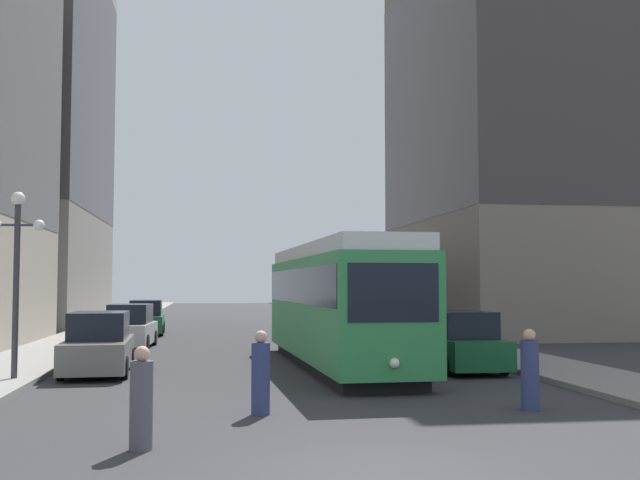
{
  "coord_description": "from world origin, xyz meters",
  "views": [
    {
      "loc": [
        -2.31,
        -10.37,
        2.62
      ],
      "look_at": [
        0.55,
        8.72,
        3.77
      ],
      "focal_mm": 42.62,
      "sensor_mm": 36.0,
      "label": 1
    }
  ],
  "objects_px": {
    "parked_car_left_near": "(130,328)",
    "parked_car_left_mid": "(146,319)",
    "parked_car_left_far": "(99,345)",
    "pedestrian_on_sidewalk": "(530,372)",
    "pedestrian_crossing_near": "(141,401)",
    "lamp_post_left_near": "(17,254)",
    "pedestrian_crossing_far": "(261,375)",
    "parked_car_right_far": "(460,343)",
    "transit_bus": "(365,299)",
    "streetcar": "(337,301)"
  },
  "relations": [
    {
      "from": "streetcar",
      "to": "pedestrian_crossing_far",
      "type": "relative_size",
      "value": 7.99
    },
    {
      "from": "lamp_post_left_near",
      "to": "pedestrian_crossing_far",
      "type": "bearing_deg",
      "value": -43.32
    },
    {
      "from": "streetcar",
      "to": "parked_car_left_near",
      "type": "distance_m",
      "value": 11.32
    },
    {
      "from": "streetcar",
      "to": "parked_car_right_far",
      "type": "distance_m",
      "value": 4.09
    },
    {
      "from": "parked_car_left_far",
      "to": "lamp_post_left_near",
      "type": "distance_m",
      "value": 3.8
    },
    {
      "from": "parked_car_right_far",
      "to": "parked_car_left_far",
      "type": "xyz_separation_m",
      "value": [
        -10.88,
        0.73,
        0.0
      ]
    },
    {
      "from": "parked_car_right_far",
      "to": "parked_car_left_near",
      "type": "bearing_deg",
      "value": -42.4
    },
    {
      "from": "pedestrian_crossing_far",
      "to": "pedestrian_crossing_near",
      "type": "bearing_deg",
      "value": 166.9
    },
    {
      "from": "parked_car_right_far",
      "to": "pedestrian_crossing_far",
      "type": "relative_size",
      "value": 2.69
    },
    {
      "from": "parked_car_right_far",
      "to": "lamp_post_left_near",
      "type": "bearing_deg",
      "value": 6.11
    },
    {
      "from": "parked_car_left_far",
      "to": "pedestrian_on_sidewalk",
      "type": "height_order",
      "value": "parked_car_left_far"
    },
    {
      "from": "streetcar",
      "to": "lamp_post_left_near",
      "type": "distance_m",
      "value": 9.68
    },
    {
      "from": "streetcar",
      "to": "parked_car_left_mid",
      "type": "distance_m",
      "value": 18.69
    },
    {
      "from": "lamp_post_left_near",
      "to": "streetcar",
      "type": "bearing_deg",
      "value": 16.77
    },
    {
      "from": "streetcar",
      "to": "pedestrian_crossing_near",
      "type": "bearing_deg",
      "value": -115.87
    },
    {
      "from": "pedestrian_crossing_near",
      "to": "lamp_post_left_near",
      "type": "xyz_separation_m",
      "value": [
        -4.02,
        8.78,
        2.69
      ]
    },
    {
      "from": "parked_car_left_near",
      "to": "pedestrian_crossing_far",
      "type": "xyz_separation_m",
      "value": [
        4.24,
        -17.14,
        -0.05
      ]
    },
    {
      "from": "parked_car_left_near",
      "to": "parked_car_left_mid",
      "type": "relative_size",
      "value": 0.9
    },
    {
      "from": "lamp_post_left_near",
      "to": "pedestrian_crossing_near",
      "type": "bearing_deg",
      "value": -65.39
    },
    {
      "from": "streetcar",
      "to": "transit_bus",
      "type": "distance_m",
      "value": 13.14
    },
    {
      "from": "parked_car_left_mid",
      "to": "pedestrian_crossing_far",
      "type": "height_order",
      "value": "parked_car_left_mid"
    },
    {
      "from": "pedestrian_crossing_near",
      "to": "parked_car_left_mid",
      "type": "bearing_deg",
      "value": -50.01
    },
    {
      "from": "lamp_post_left_near",
      "to": "parked_car_left_far",
      "type": "bearing_deg",
      "value": 46.68
    },
    {
      "from": "parked_car_left_near",
      "to": "parked_car_right_far",
      "type": "distance_m",
      "value": 14.82
    },
    {
      "from": "parked_car_left_near",
      "to": "parked_car_left_mid",
      "type": "distance_m",
      "value": 8.59
    },
    {
      "from": "streetcar",
      "to": "pedestrian_crossing_far",
      "type": "height_order",
      "value": "streetcar"
    },
    {
      "from": "parked_car_left_mid",
      "to": "pedestrian_crossing_far",
      "type": "xyz_separation_m",
      "value": [
        4.24,
        -25.73,
        -0.05
      ]
    },
    {
      "from": "transit_bus",
      "to": "pedestrian_crossing_near",
      "type": "height_order",
      "value": "transit_bus"
    },
    {
      "from": "transit_bus",
      "to": "parked_car_left_mid",
      "type": "bearing_deg",
      "value": 158.11
    },
    {
      "from": "parked_car_right_far",
      "to": "lamp_post_left_near",
      "type": "distance_m",
      "value": 13.11
    },
    {
      "from": "parked_car_left_near",
      "to": "pedestrian_crossing_far",
      "type": "height_order",
      "value": "parked_car_left_near"
    },
    {
      "from": "parked_car_left_near",
      "to": "pedestrian_crossing_far",
      "type": "bearing_deg",
      "value": -73.11
    },
    {
      "from": "pedestrian_crossing_far",
      "to": "parked_car_left_mid",
      "type": "bearing_deg",
      "value": 31.53
    },
    {
      "from": "streetcar",
      "to": "pedestrian_crossing_near",
      "type": "distance_m",
      "value": 12.72
    },
    {
      "from": "parked_car_left_near",
      "to": "parked_car_left_far",
      "type": "relative_size",
      "value": 0.92
    },
    {
      "from": "transit_bus",
      "to": "parked_car_left_near",
      "type": "height_order",
      "value": "transit_bus"
    },
    {
      "from": "parked_car_left_near",
      "to": "parked_car_left_far",
      "type": "height_order",
      "value": "same"
    },
    {
      "from": "parked_car_left_far",
      "to": "pedestrian_crossing_far",
      "type": "xyz_separation_m",
      "value": [
        4.24,
        -7.8,
        -0.05
      ]
    },
    {
      "from": "pedestrian_crossing_near",
      "to": "parked_car_left_far",
      "type": "bearing_deg",
      "value": -43.11
    },
    {
      "from": "lamp_post_left_near",
      "to": "parked_car_left_mid",
      "type": "bearing_deg",
      "value": 84.56
    },
    {
      "from": "parked_car_left_far",
      "to": "pedestrian_crossing_far",
      "type": "distance_m",
      "value": 8.88
    },
    {
      "from": "transit_bus",
      "to": "parked_car_right_far",
      "type": "xyz_separation_m",
      "value": [
        0.02,
        -14.12,
        -1.1
      ]
    },
    {
      "from": "transit_bus",
      "to": "parked_car_right_far",
      "type": "height_order",
      "value": "transit_bus"
    },
    {
      "from": "streetcar",
      "to": "pedestrian_on_sidewalk",
      "type": "relative_size",
      "value": 7.97
    },
    {
      "from": "streetcar",
      "to": "pedestrian_on_sidewalk",
      "type": "distance_m",
      "value": 9.33
    },
    {
      "from": "streetcar",
      "to": "pedestrian_crossing_far",
      "type": "bearing_deg",
      "value": -111.37
    },
    {
      "from": "parked_car_left_near",
      "to": "pedestrian_crossing_far",
      "type": "relative_size",
      "value": 2.57
    },
    {
      "from": "parked_car_right_far",
      "to": "transit_bus",
      "type": "bearing_deg",
      "value": -89.57
    },
    {
      "from": "parked_car_left_mid",
      "to": "parked_car_right_far",
      "type": "relative_size",
      "value": 1.06
    },
    {
      "from": "parked_car_right_far",
      "to": "pedestrian_crossing_near",
      "type": "xyz_separation_m",
      "value": [
        -8.76,
        -10.07,
        -0.08
      ]
    }
  ]
}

